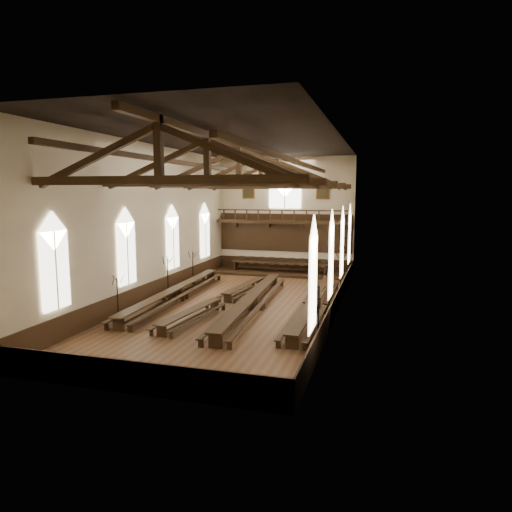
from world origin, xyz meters
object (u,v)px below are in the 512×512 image
at_px(high_table, 279,264).
at_px(candelabrum_left_far, 193,274).
at_px(candelabrum_left_mid, 168,284).
at_px(refectory_row_d, 314,302).
at_px(candelabrum_right_far, 340,278).
at_px(refectory_row_b, 222,298).
at_px(candelabrum_right_near, 318,320).
at_px(dais, 279,273).
at_px(refectory_row_c, 251,299).
at_px(candelabrum_left_near, 118,306).
at_px(candelabrum_right_mid, 329,299).
at_px(refectory_row_a, 175,291).

relative_size(high_table, candelabrum_left_far, 3.40).
bearing_deg(candelabrum_left_mid, refectory_row_d, -8.17).
height_order(candelabrum_left_far, candelabrum_right_far, candelabrum_right_far).
distance_m(refectory_row_b, refectory_row_d, 5.66).
bearing_deg(candelabrum_right_near, high_table, 109.33).
xyz_separation_m(candelabrum_left_mid, candelabrum_right_far, (11.10, 4.89, 0.03)).
distance_m(refectory_row_b, candelabrum_right_near, 7.81).
xyz_separation_m(refectory_row_b, candelabrum_right_far, (6.54, 6.74, 0.36)).
bearing_deg(dais, refectory_row_d, -67.47).
xyz_separation_m(refectory_row_b, refectory_row_c, (1.94, -0.20, 0.10)).
bearing_deg(candelabrum_left_far, candelabrum_right_far, 3.60).
relative_size(candelabrum_left_near, candelabrum_right_mid, 0.87).
xyz_separation_m(refectory_row_b, candelabrum_left_mid, (-4.56, 1.86, 0.32)).
bearing_deg(candelabrum_left_far, candelabrum_right_near, -42.84).
height_order(refectory_row_a, candelabrum_left_far, candelabrum_left_far).
distance_m(refectory_row_a, high_table, 11.96).
bearing_deg(candelabrum_left_far, candelabrum_right_mid, -27.77).
xyz_separation_m(refectory_row_a, candelabrum_right_near, (10.06, -5.03, 0.22)).
relative_size(high_table, candelabrum_left_near, 3.54).
bearing_deg(high_table, dais, 0.00).
height_order(high_table, candelabrum_right_near, candelabrum_right_near).
xyz_separation_m(dais, candelabrum_left_near, (-5.44, -16.08, 0.63)).
xyz_separation_m(refectory_row_d, dais, (-4.77, 11.50, -0.44)).
distance_m(refectory_row_c, high_table, 12.13).
bearing_deg(candelabrum_right_far, refectory_row_b, -134.14).
relative_size(refectory_row_a, candelabrum_left_mid, 5.53).
xyz_separation_m(refectory_row_d, candelabrum_right_mid, (0.89, -0.19, 0.30)).
xyz_separation_m(refectory_row_c, high_table, (-1.06, 12.08, 0.29)).
height_order(dais, candelabrum_left_near, candelabrum_left_near).
distance_m(refectory_row_b, candelabrum_right_far, 9.40).
bearing_deg(refectory_row_d, candelabrum_right_near, -79.14).
bearing_deg(candelabrum_left_near, candelabrum_right_far, 44.55).
relative_size(candelabrum_left_far, candelabrum_right_far, 0.90).
distance_m(refectory_row_d, candelabrum_left_far, 11.67).
distance_m(refectory_row_a, candelabrum_right_far, 11.70).
relative_size(refectory_row_a, candelabrum_right_far, 5.31).
distance_m(refectory_row_d, candelabrum_right_far, 6.42).
xyz_separation_m(candelabrum_left_near, candelabrum_left_mid, (-0.00, 6.04, 0.08)).
xyz_separation_m(refectory_row_d, candelabrum_left_near, (-10.21, -4.58, 0.19)).
bearing_deg(refectory_row_d, dais, 112.53).
height_order(refectory_row_a, refectory_row_b, refectory_row_a).
bearing_deg(candelabrum_right_far, candelabrum_right_mid, -90.00).
relative_size(refectory_row_c, candelabrum_right_mid, 5.41).
height_order(refectory_row_b, candelabrum_left_mid, candelabrum_left_mid).
bearing_deg(candelabrum_left_near, dais, 71.31).
distance_m(refectory_row_c, candelabrum_left_near, 7.63).
relative_size(refectory_row_a, refectory_row_c, 0.98).
distance_m(refectory_row_b, candelabrum_left_mid, 4.93).
relative_size(refectory_row_b, candelabrum_right_near, 5.25).
distance_m(dais, candelabrum_right_far, 7.69).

